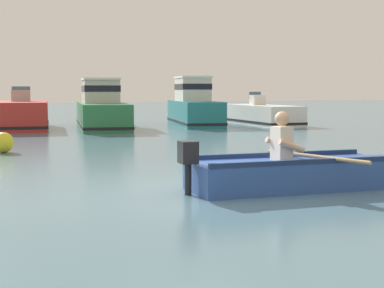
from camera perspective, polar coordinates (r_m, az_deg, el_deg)
name	(u,v)px	position (r m, az deg, el deg)	size (l,w,h in m)	color
ground_plane	(189,191)	(8.94, -0.34, -4.51)	(120.00, 120.00, 0.00)	slate
rowboat_with_person	(294,172)	(9.23, 9.80, -2.70)	(3.73, 1.96, 1.19)	#2D519E
moored_boat_red	(21,116)	(23.66, -16.14, 2.62)	(2.89, 5.02, 1.64)	#B72D28
moored_boat_green	(101,109)	(24.02, -8.74, 3.36)	(3.09, 7.01, 1.97)	#287042
moored_boat_teal	(194,107)	(25.18, 0.20, 3.60)	(2.72, 5.31, 2.08)	#1E727A
moored_boat_white	(261,115)	(26.09, 6.67, 2.78)	(2.07, 5.22, 1.42)	white
mooring_buoy	(3,142)	(14.94, -17.70, 0.14)	(0.49, 0.49, 0.49)	yellow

